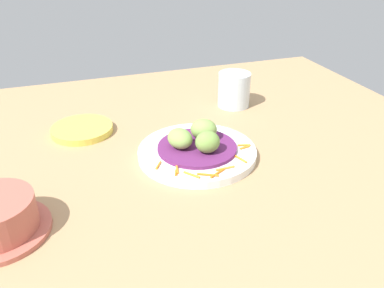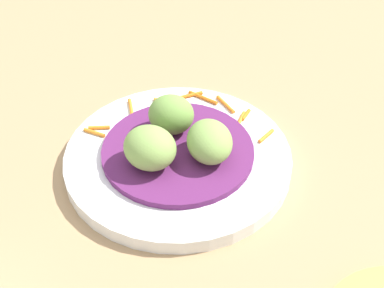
% 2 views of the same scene
% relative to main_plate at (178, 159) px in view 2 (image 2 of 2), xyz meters
% --- Properties ---
extents(table_surface, '(1.10, 1.10, 0.02)m').
position_rel_main_plate_xyz_m(table_surface, '(-0.03, -0.02, -0.02)').
color(table_surface, tan).
rests_on(table_surface, ground).
extents(main_plate, '(0.23, 0.23, 0.02)m').
position_rel_main_plate_xyz_m(main_plate, '(0.00, 0.00, 0.00)').
color(main_plate, white).
rests_on(main_plate, table_surface).
extents(cabbage_bed, '(0.15, 0.15, 0.01)m').
position_rel_main_plate_xyz_m(cabbage_bed, '(-0.00, 0.00, 0.01)').
color(cabbage_bed, '#60235B').
rests_on(cabbage_bed, main_plate).
extents(carrot_garnish, '(0.09, 0.20, 0.00)m').
position_rel_main_plate_xyz_m(carrot_garnish, '(-0.07, -0.00, 0.01)').
color(carrot_garnish, orange).
rests_on(carrot_garnish, main_plate).
extents(guac_scoop_left, '(0.04, 0.05, 0.04)m').
position_rel_main_plate_xyz_m(guac_scoop_left, '(-0.03, -0.01, 0.04)').
color(guac_scoop_left, '#759E47').
rests_on(guac_scoop_left, cabbage_bed).
extents(guac_scoop_center, '(0.07, 0.07, 0.04)m').
position_rel_main_plate_xyz_m(guac_scoop_center, '(0.02, -0.02, 0.03)').
color(guac_scoop_center, '#84A851').
rests_on(guac_scoop_center, cabbage_bed).
extents(guac_scoop_right, '(0.06, 0.06, 0.04)m').
position_rel_main_plate_xyz_m(guac_scoop_right, '(0.01, 0.03, 0.03)').
color(guac_scoop_right, '#84A851').
rests_on(guac_scoop_right, cabbage_bed).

